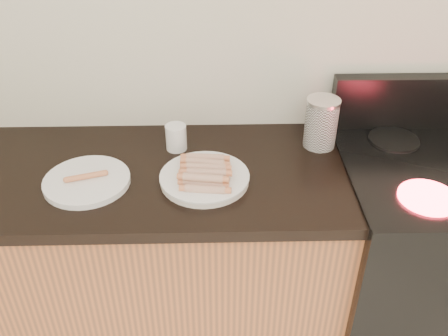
{
  "coord_description": "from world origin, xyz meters",
  "views": [
    {
      "loc": [
        -0.04,
        0.32,
        1.84
      ],
      "look_at": [
        -0.01,
        1.62,
        0.96
      ],
      "focal_mm": 40.0,
      "sensor_mm": 36.0,
      "label": 1
    }
  ],
  "objects_px": {
    "canister": "(321,123)",
    "mug": "(176,137)",
    "stove": "(428,264)",
    "side_plate": "(87,181)",
    "main_plate": "(205,179)"
  },
  "relations": [
    {
      "from": "stove",
      "to": "main_plate",
      "type": "distance_m",
      "value": 0.97
    },
    {
      "from": "stove",
      "to": "canister",
      "type": "height_order",
      "value": "canister"
    },
    {
      "from": "main_plate",
      "to": "mug",
      "type": "xyz_separation_m",
      "value": [
        -0.1,
        0.2,
        0.04
      ]
    },
    {
      "from": "canister",
      "to": "mug",
      "type": "height_order",
      "value": "canister"
    },
    {
      "from": "side_plate",
      "to": "main_plate",
      "type": "bearing_deg",
      "value": 0.47
    },
    {
      "from": "stove",
      "to": "side_plate",
      "type": "height_order",
      "value": "side_plate"
    },
    {
      "from": "stove",
      "to": "mug",
      "type": "relative_size",
      "value": 9.92
    },
    {
      "from": "canister",
      "to": "mug",
      "type": "xyz_separation_m",
      "value": [
        -0.51,
        -0.01,
        -0.04
      ]
    },
    {
      "from": "stove",
      "to": "side_plate",
      "type": "bearing_deg",
      "value": -177.6
    },
    {
      "from": "mug",
      "to": "main_plate",
      "type": "bearing_deg",
      "value": -63.68
    },
    {
      "from": "stove",
      "to": "canister",
      "type": "relative_size",
      "value": 5.04
    },
    {
      "from": "mug",
      "to": "side_plate",
      "type": "bearing_deg",
      "value": -143.16
    },
    {
      "from": "stove",
      "to": "main_plate",
      "type": "xyz_separation_m",
      "value": [
        -0.85,
        -0.05,
        0.45
      ]
    },
    {
      "from": "side_plate",
      "to": "canister",
      "type": "bearing_deg",
      "value": 15.52
    },
    {
      "from": "side_plate",
      "to": "stove",
      "type": "bearing_deg",
      "value": 2.4
    }
  ]
}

